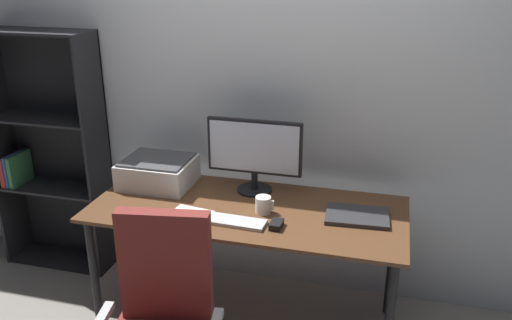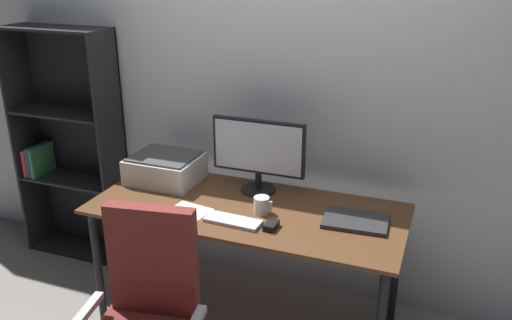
% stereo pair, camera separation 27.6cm
% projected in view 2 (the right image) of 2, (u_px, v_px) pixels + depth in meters
% --- Properties ---
extents(back_wall, '(6.40, 0.10, 2.60)m').
position_uv_depth(back_wall, '(280.00, 83.00, 3.11)').
color(back_wall, silver).
rests_on(back_wall, ground).
extents(desk, '(1.68, 0.73, 0.74)m').
position_uv_depth(desk, '(247.00, 220.00, 2.87)').
color(desk, '#56351E').
rests_on(desk, ground).
extents(monitor, '(0.54, 0.20, 0.42)m').
position_uv_depth(monitor, '(258.00, 151.00, 2.96)').
color(monitor, black).
rests_on(monitor, desk).
extents(keyboard, '(0.29, 0.12, 0.02)m').
position_uv_depth(keyboard, '(233.00, 221.00, 2.68)').
color(keyboard, '#B7BABC').
rests_on(keyboard, desk).
extents(mouse, '(0.06, 0.10, 0.03)m').
position_uv_depth(mouse, '(271.00, 225.00, 2.62)').
color(mouse, black).
rests_on(mouse, desk).
extents(coffee_mug, '(0.10, 0.08, 0.09)m').
position_uv_depth(coffee_mug, '(262.00, 205.00, 2.77)').
color(coffee_mug, white).
rests_on(coffee_mug, desk).
extents(laptop, '(0.33, 0.25, 0.02)m').
position_uv_depth(laptop, '(356.00, 221.00, 2.67)').
color(laptop, '#2D2D30').
rests_on(laptop, desk).
extents(printer, '(0.40, 0.34, 0.16)m').
position_uv_depth(printer, '(165.00, 168.00, 3.15)').
color(printer, silver).
rests_on(printer, desk).
extents(paper_sheet, '(0.25, 0.32, 0.00)m').
position_uv_depth(paper_sheet, '(182.00, 216.00, 2.75)').
color(paper_sheet, white).
rests_on(paper_sheet, desk).
extents(bookshelf, '(0.73, 0.28, 1.58)m').
position_uv_depth(bookshelf, '(70.00, 146.00, 3.63)').
color(bookshelf, black).
rests_on(bookshelf, ground).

